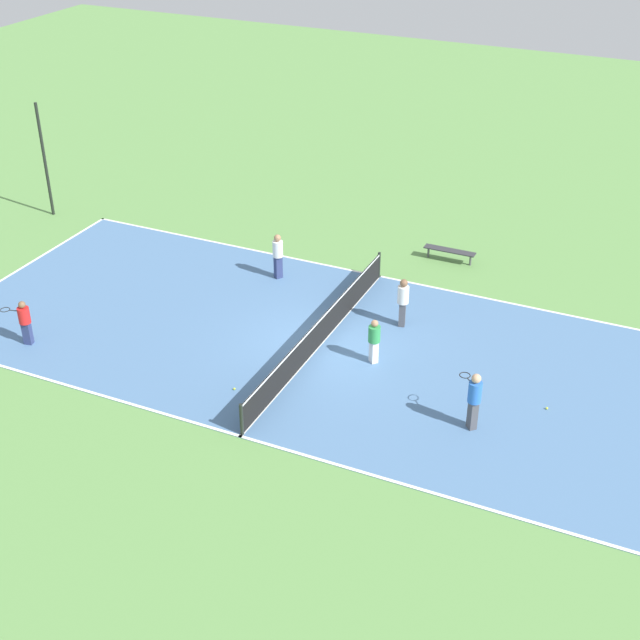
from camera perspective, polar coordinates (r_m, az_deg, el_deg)
The scene contains 12 objects.
ground_plane at distance 27.40m, azimuth -0.00°, elevation -1.62°, with size 80.00×80.00×0.00m, color #60934C.
court_surface at distance 27.40m, azimuth -0.00°, elevation -1.61°, with size 10.15×23.88×0.02m.
tennis_net at distance 27.13m, azimuth -0.00°, elevation -0.71°, with size 9.95×0.10×0.96m.
bench at distance 32.63m, azimuth 8.30°, elevation 4.37°, with size 0.36×1.89×0.45m.
player_coach_red at distance 28.49m, azimuth -18.39°, elevation 0.01°, with size 0.53×0.98×1.47m.
player_far_green at distance 26.20m, azimuth 3.49°, elevation -1.21°, with size 0.51×0.51×1.43m.
player_near_blue at distance 23.71m, azimuth 9.84°, elevation -4.89°, with size 0.90×0.88×1.70m.
player_near_white at distance 30.88m, azimuth -2.72°, elevation 4.28°, with size 0.50×0.50×1.64m.
player_far_white at distance 28.05m, azimuth 5.33°, elevation 1.31°, with size 0.44×0.44×1.64m.
tennis_ball_right_alley at distance 25.36m, azimuth 14.32°, elevation -5.49°, with size 0.07×0.07×0.07m, color #CCE033.
tennis_ball_far_baseline at distance 25.45m, azimuth -5.50°, elevation -4.41°, with size 0.07×0.07×0.07m, color #CCE033.
fence_post_back_right at distance 37.07m, azimuth -17.21°, elevation 9.74°, with size 0.12×0.12×4.59m.
Camera 1 is at (-21.13, -9.71, 14.50)m, focal length 50.00 mm.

